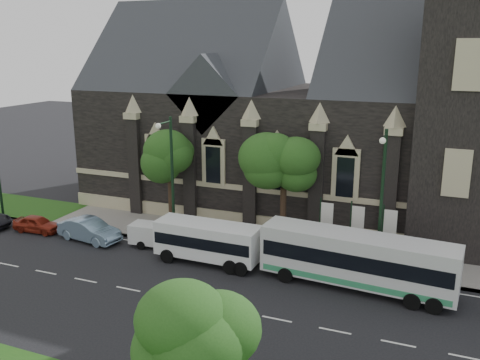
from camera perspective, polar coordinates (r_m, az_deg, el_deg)
The scene contains 16 objects.
ground at distance 29.59m, azimuth -7.31°, elevation -12.85°, with size 160.00×160.00×0.00m, color black.
sidewalk at distance 37.36m, azimuth -0.18°, elevation -6.55°, with size 80.00×5.00×0.15m, color gray.
museum at distance 42.63m, azimuth 11.04°, elevation 7.10°, with size 40.00×17.70×29.90m.
tree_park_east at distance 17.60m, azimuth -4.85°, elevation -16.17°, with size 3.40×3.40×6.28m.
tree_walk_right at distance 35.75m, azimuth 5.33°, elevation 2.04°, with size 4.08×4.08×7.80m.
tree_walk_left at distance 39.23m, azimuth -7.40°, elevation 2.99°, with size 3.91×3.91×7.64m.
street_lamp_near at distance 31.18m, azimuth 15.36°, elevation -1.68°, with size 0.36×1.88×9.00m.
street_lamp_mid at distance 35.44m, azimuth -7.66°, elevation 0.68°, with size 0.36×1.88×9.00m.
banner_flag_left at distance 34.36m, azimuth 9.29°, elevation -4.59°, with size 0.90×0.10×4.00m.
banner_flag_center at distance 34.02m, azimuth 12.58°, elevation -4.95°, with size 0.90×0.10×4.00m.
banner_flag_right at distance 33.79m, azimuth 15.93°, elevation -5.31°, with size 0.90×0.10×4.00m.
tour_coach at distance 30.51m, azimuth 12.80°, elevation -8.55°, with size 11.22×3.32×3.23m.
shuttle_bus at distance 33.26m, azimuth -3.55°, elevation -6.64°, with size 6.86×2.51×2.64m.
box_trailer at distance 36.73m, azimuth -10.34°, elevation -5.80°, with size 3.03×1.78×1.59m.
sedan at distance 38.58m, azimuth -16.31°, elevation -5.32°, with size 1.70×4.86×1.60m, color #7995AF.
car_far_red at distance 41.65m, azimuth -21.51°, elevation -4.54°, with size 1.48×3.68×1.25m, color maroon.
Camera 1 is at (13.13, -22.74, 13.64)m, focal length 38.60 mm.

